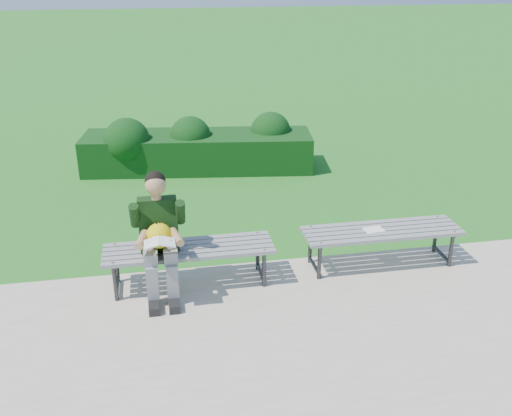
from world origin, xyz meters
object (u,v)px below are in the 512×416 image
object	(u,v)px
hedge	(196,147)
paper_sheet	(374,230)
bench_left	(189,252)
seated_boy	(159,233)
bench_right	(382,234)

from	to	relation	value
hedge	paper_sheet	distance (m)	4.13
bench_left	seated_boy	xyz separation A→B (m)	(-0.30, -0.10, 0.30)
bench_left	seated_boy	bearing A→B (deg)	-161.95
bench_right	paper_sheet	xyz separation A→B (m)	(-0.10, -0.00, 0.06)
hedge	bench_left	bearing A→B (deg)	-95.86
bench_right	bench_left	bearing A→B (deg)	-178.74
bench_left	paper_sheet	size ratio (longest dim) A/B	7.62
bench_left	bench_right	world-z (taller)	same
bench_right	paper_sheet	distance (m)	0.12
hedge	seated_boy	xyz separation A→B (m)	(-0.69, -3.91, 0.33)
hedge	paper_sheet	bearing A→B (deg)	-65.76
hedge	bench_right	distance (m)	4.17
bench_left	paper_sheet	bearing A→B (deg)	1.32
bench_left	bench_right	xyz separation A→B (m)	(2.19, 0.05, 0.00)
hedge	seated_boy	distance (m)	3.99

